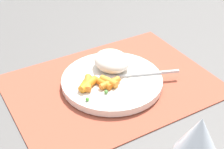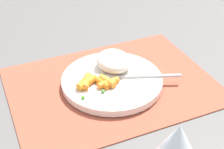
{
  "view_description": "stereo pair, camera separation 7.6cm",
  "coord_description": "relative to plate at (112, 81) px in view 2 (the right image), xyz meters",
  "views": [
    {
      "loc": [
        0.32,
        0.55,
        0.48
      ],
      "look_at": [
        0.0,
        0.0,
        0.03
      ],
      "focal_mm": 54.0,
      "sensor_mm": 36.0,
      "label": 1
    },
    {
      "loc": [
        0.25,
        0.59,
        0.48
      ],
      "look_at": [
        0.0,
        0.0,
        0.03
      ],
      "focal_mm": 54.0,
      "sensor_mm": 36.0,
      "label": 2
    }
  ],
  "objects": [
    {
      "name": "ground_plane",
      "position": [
        0.0,
        0.0,
        -0.01
      ],
      "size": [
        2.4,
        2.4,
        0.0
      ],
      "primitive_type": "plane",
      "color": "#565451"
    },
    {
      "name": "wine_glass",
      "position": [
        0.03,
        0.31,
        0.09
      ],
      "size": [
        0.07,
        0.07,
        0.15
      ],
      "color": "silver",
      "rests_on": "ground_plane"
    },
    {
      "name": "carrot_portion",
      "position": [
        0.05,
        0.01,
        0.02
      ],
      "size": [
        0.1,
        0.07,
        0.02
      ],
      "color": "orange",
      "rests_on": "plate"
    },
    {
      "name": "fork",
      "position": [
        -0.04,
        0.01,
        0.01
      ],
      "size": [
        0.19,
        0.08,
        0.01
      ],
      "color": "silver",
      "rests_on": "plate"
    },
    {
      "name": "placemat",
      "position": [
        0.0,
        0.0,
        -0.01
      ],
      "size": [
        0.47,
        0.35,
        0.01
      ],
      "primitive_type": "cube",
      "color": "#9E4733",
      "rests_on": "ground_plane"
    },
    {
      "name": "pea_scatter",
      "position": [
        0.05,
        0.02,
        0.01
      ],
      "size": [
        0.09,
        0.06,
        0.01
      ],
      "color": "#558E37",
      "rests_on": "plate"
    },
    {
      "name": "rice_mound",
      "position": [
        -0.02,
        -0.04,
        0.03
      ],
      "size": [
        0.08,
        0.1,
        0.04
      ],
      "primitive_type": "ellipsoid",
      "color": "beige",
      "rests_on": "plate"
    },
    {
      "name": "plate",
      "position": [
        0.0,
        0.0,
        0.0
      ],
      "size": [
        0.24,
        0.24,
        0.02
      ],
      "primitive_type": "cylinder",
      "color": "silver",
      "rests_on": "placemat"
    }
  ]
}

